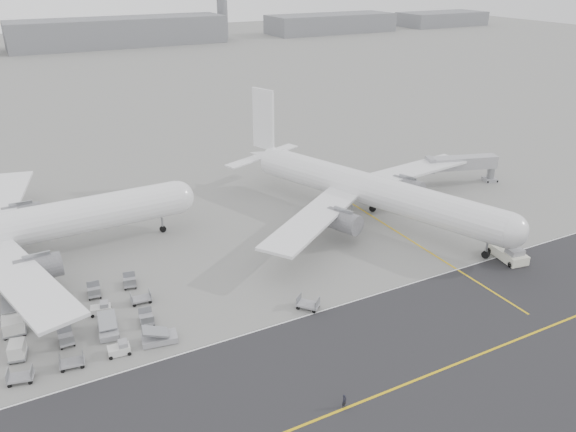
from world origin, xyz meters
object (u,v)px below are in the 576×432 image
airliner_b (365,188)px  ground_crew_a (344,401)px  pushback_tug (509,254)px  jet_bridge (463,164)px  airliner_a (8,230)px  control_tower (222,8)px

airliner_b → ground_crew_a: airliner_b is taller
airliner_b → pushback_tug: size_ratio=6.47×
jet_bridge → airliner_b: bearing=-152.0°
airliner_a → jet_bridge: (81.56, -5.26, -1.59)m
pushback_tug → ground_crew_a: size_ratio=5.27×
airliner_b → pushback_tug: (10.57, -22.37, -4.55)m
control_tower → ground_crew_a: (-99.44, -282.77, -15.48)m
airliner_a → ground_crew_a: size_ratio=36.26×
airliner_a → airliner_b: 55.68m
pushback_tug → airliner_b: bearing=124.1°
pushback_tug → jet_bridge: (16.24, 27.25, 3.04)m
airliner_b → pushback_tug: bearing=-85.6°
airliner_b → pushback_tug: airliner_b is taller
control_tower → pushback_tug: control_tower is taller
airliner_a → pushback_tug: 73.11m
control_tower → jet_bridge: control_tower is taller
airliner_a → airliner_b: (54.75, -10.14, -0.08)m
pushback_tug → ground_crew_a: 40.97m
airliner_b → jet_bridge: bearing=-10.6°
control_tower → airliner_a: (-126.42, -235.83, -10.68)m
airliner_a → ground_crew_a: airliner_a is taller
airliner_b → ground_crew_a: 46.35m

